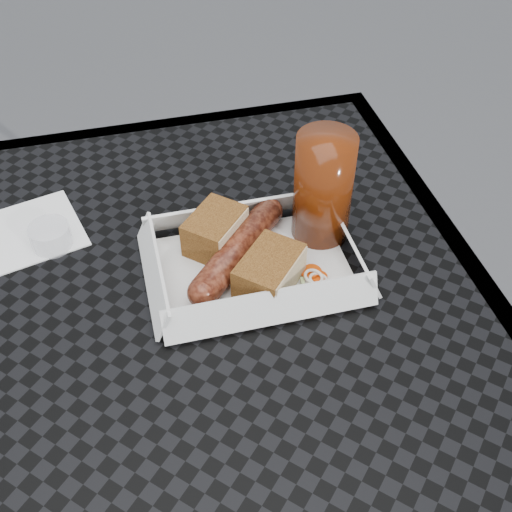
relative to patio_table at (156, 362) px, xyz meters
The scene contains 9 objects.
patio_table is the anchor object (origin of this frame).
food_tray 0.16m from the patio_table, 21.31° to the left, with size 0.22×0.15×0.00m, color white.
bratwurst 0.17m from the patio_table, 29.34° to the left, with size 0.14×0.15×0.04m.
bread_near 0.17m from the patio_table, 45.87° to the left, with size 0.07×0.05×0.05m, color brown.
bread_far 0.18m from the patio_table, ahead, with size 0.08×0.05×0.04m, color brown.
veg_garnish 0.21m from the patio_table, ahead, with size 0.03×0.03×0.00m.
napkin 0.23m from the patio_table, 124.60° to the left, with size 0.12×0.12×0.00m, color white.
condiment_cup_empty 0.20m from the patio_table, 123.35° to the left, with size 0.05×0.05×0.03m, color silver.
drink_glass 0.29m from the patio_table, 22.00° to the left, with size 0.07×0.07×0.14m, color #4F1B06.
Camera 1 is at (0.00, -0.47, 1.29)m, focal length 45.00 mm.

